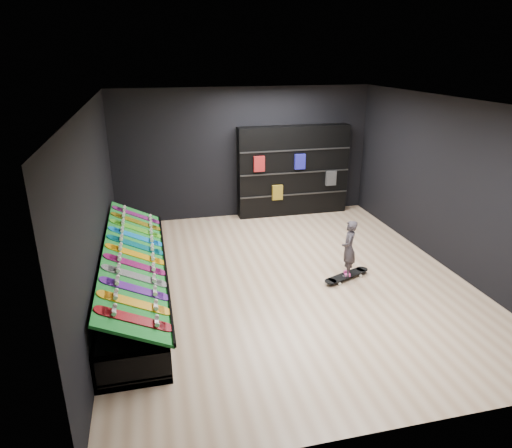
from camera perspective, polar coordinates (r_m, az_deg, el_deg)
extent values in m
cube|color=#D0AF8C|center=(8.02, 3.84, -6.89)|extent=(6.00, 7.00, 0.01)
cube|color=white|center=(7.15, 4.42, 14.94)|extent=(6.00, 7.00, 0.01)
cube|color=black|center=(10.73, -1.51, 8.81)|extent=(6.00, 0.02, 3.00)
cube|color=black|center=(4.51, 17.64, -9.75)|extent=(6.00, 0.02, 3.00)
cube|color=black|center=(7.18, -19.42, 1.55)|extent=(0.02, 7.00, 3.00)
cube|color=black|center=(8.80, 23.15, 4.47)|extent=(0.02, 7.00, 3.00)
cube|color=#116C20|center=(7.42, -14.87, -3.89)|extent=(0.92, 4.50, 0.46)
cube|color=black|center=(10.95, 4.65, 6.64)|extent=(2.66, 0.31, 2.13)
imported|color=black|center=(7.99, 11.42, -4.30)|extent=(0.24, 0.27, 0.60)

